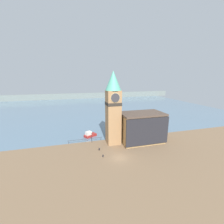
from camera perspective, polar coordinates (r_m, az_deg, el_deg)
ground_plane at (r=39.03m, az=3.04°, el=-17.12°), size 160.00×160.00×0.00m
water at (r=106.27m, az=-9.48°, el=2.27°), size 160.00×120.00×0.00m
far_shoreline at (r=145.30m, az=-11.30°, el=6.08°), size 180.00×3.00×5.00m
pier_railing at (r=47.58m, az=-10.20°, el=-10.23°), size 10.52×0.08×1.09m
clock_tower at (r=43.39m, az=0.48°, el=2.14°), size 4.52×4.52×21.43m
pier_building at (r=47.20m, az=11.26°, el=-5.73°), size 13.19×7.99×9.17m
boat_near at (r=51.70m, az=-8.48°, el=-8.54°), size 4.54×3.68×1.95m
mooring_bollard_near at (r=39.36m, az=-3.43°, el=-16.27°), size 0.30×0.30×0.64m
mooring_bollard_far at (r=42.56m, az=-4.88°, el=-13.86°), size 0.34×0.34×0.69m
lamp_post at (r=46.46m, az=-7.74°, el=-8.68°), size 0.32×0.32×3.50m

